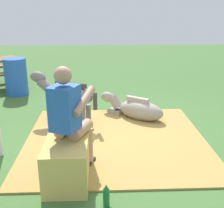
# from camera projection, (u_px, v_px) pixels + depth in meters

# --- Properties ---
(ground_plane) EXTENTS (24.00, 24.00, 0.00)m
(ground_plane) POSITION_uv_depth(u_px,v_px,m) (108.00, 136.00, 4.71)
(ground_plane) COLOR #426B33
(hay_patch) EXTENTS (2.70, 2.81, 0.02)m
(hay_patch) POSITION_uv_depth(u_px,v_px,m) (116.00, 139.00, 4.56)
(hay_patch) COLOR #AD8C47
(hay_patch) RESTS_ON ground
(hay_bale) EXTENTS (0.79, 0.50, 0.52)m
(hay_bale) POSITION_uv_depth(u_px,v_px,m) (67.00, 162.00, 3.41)
(hay_bale) COLOR tan
(hay_bale) RESTS_ON ground
(person_seated) EXTENTS (0.72, 0.57, 1.40)m
(person_seated) POSITION_uv_depth(u_px,v_px,m) (70.00, 116.00, 3.40)
(person_seated) COLOR tan
(person_seated) RESTS_ON ground
(pony_standing) EXTENTS (0.77, 1.25, 0.91)m
(pony_standing) POSITION_uv_depth(u_px,v_px,m) (67.00, 95.00, 5.03)
(pony_standing) COLOR slate
(pony_standing) RESTS_ON ground
(pony_lying) EXTENTS (0.99, 1.25, 0.42)m
(pony_lying) POSITION_uv_depth(u_px,v_px,m) (136.00, 109.00, 5.39)
(pony_lying) COLOR gray
(pony_lying) RESTS_ON ground
(soda_bottle) EXTENTS (0.07, 0.07, 0.27)m
(soda_bottle) POSITION_uv_depth(u_px,v_px,m) (106.00, 196.00, 3.00)
(soda_bottle) COLOR #197233
(soda_bottle) RESTS_ON ground
(water_barrel) EXTENTS (0.53, 0.53, 0.87)m
(water_barrel) POSITION_uv_depth(u_px,v_px,m) (16.00, 77.00, 6.82)
(water_barrel) COLOR blue
(water_barrel) RESTS_ON ground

